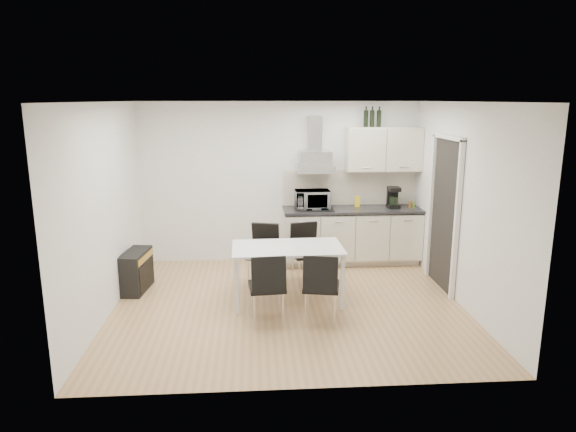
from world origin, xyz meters
name	(u,v)px	position (x,y,z in m)	size (l,w,h in m)	color
ground	(288,305)	(0.00, 0.00, 0.00)	(4.50, 4.50, 0.00)	tan
wall_back	(280,183)	(0.00, 2.00, 1.30)	(4.50, 0.10, 2.60)	white
wall_front	(304,255)	(0.00, -2.00, 1.30)	(4.50, 0.10, 2.60)	white
wall_left	(105,210)	(-2.25, 0.00, 1.30)	(0.10, 4.00, 2.60)	white
wall_right	(463,205)	(2.25, 0.00, 1.30)	(0.10, 4.00, 2.60)	white
ceiling	(288,102)	(0.00, 0.00, 2.60)	(4.50, 4.50, 0.00)	white
doorway	(443,215)	(2.21, 0.55, 1.05)	(0.08, 1.04, 2.10)	white
kitchenette	(354,213)	(1.18, 1.73, 0.83)	(2.22, 0.64, 2.52)	beige
dining_table	(287,252)	(0.00, 0.15, 0.67)	(1.46, 0.86, 0.75)	white
chair_far_left	(263,256)	(-0.32, 0.77, 0.44)	(0.44, 0.50, 0.88)	black
chair_far_right	(307,255)	(0.33, 0.78, 0.44)	(0.44, 0.50, 0.88)	black
chair_near_left	(267,288)	(-0.29, -0.51, 0.44)	(0.44, 0.50, 0.88)	black
chair_near_right	(321,287)	(0.36, -0.54, 0.44)	(0.44, 0.50, 0.88)	black
guitar_amp	(136,271)	(-2.09, 0.68, 0.28)	(0.37, 0.71, 0.57)	black
floor_speaker	(263,252)	(-0.29, 1.90, 0.15)	(0.18, 0.16, 0.30)	black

